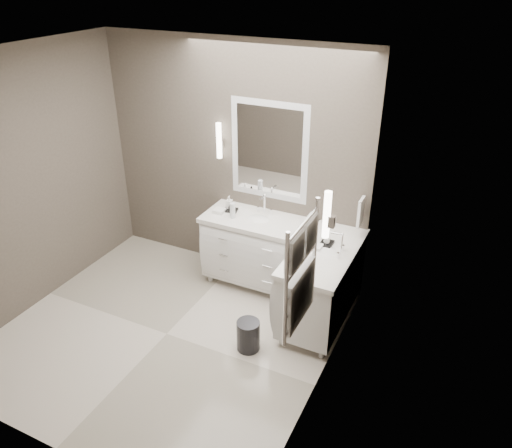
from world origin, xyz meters
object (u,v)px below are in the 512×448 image
at_px(towel_ladder, 300,278).
at_px(waste_bin, 248,335).
at_px(vanity_back, 258,247).
at_px(vanity_right, 322,281).

height_order(towel_ladder, waste_bin, towel_ladder).
bearing_deg(vanity_back, towel_ladder, -55.90).
xyz_separation_m(vanity_back, vanity_right, (0.88, -0.33, 0.00)).
bearing_deg(towel_ladder, vanity_back, 124.10).
distance_m(towel_ladder, waste_bin, 1.53).
height_order(vanity_back, vanity_right, same).
relative_size(vanity_back, vanity_right, 1.00).
relative_size(vanity_right, towel_ladder, 1.38).
xyz_separation_m(towel_ladder, waste_bin, (-0.71, 0.58, -1.23)).
bearing_deg(waste_bin, towel_ladder, -39.20).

